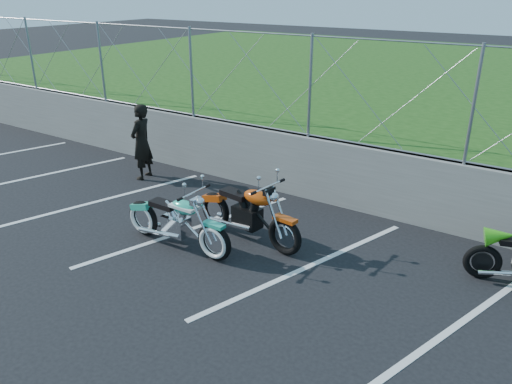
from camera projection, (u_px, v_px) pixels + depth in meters
The scene contains 8 objects.
ground at pixel (154, 251), 8.36m from camera, with size 90.00×90.00×0.00m, color black.
retaining_wall at pixel (266, 159), 10.80m from camera, with size 30.00×0.22×1.30m, color slate.
grass_field at pixel (411, 86), 18.49m from camera, with size 30.00×20.00×1.30m, color #1D4512.
chain_link_fence at pixel (267, 82), 10.17m from camera, with size 28.00×0.03×2.00m.
parking_lines at pixel (246, 246), 8.51m from camera, with size 18.29×4.31×0.01m.
cruiser_turquoise at pixel (178, 223), 8.33m from camera, with size 2.24×0.71×1.11m.
naked_orange at pixel (249, 215), 8.56m from camera, with size 2.26×0.77×1.13m.
person_standing at pixel (141, 142), 11.22m from camera, with size 0.63×0.41×1.72m, color black.
Camera 1 is at (5.49, -5.16, 4.13)m, focal length 35.00 mm.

